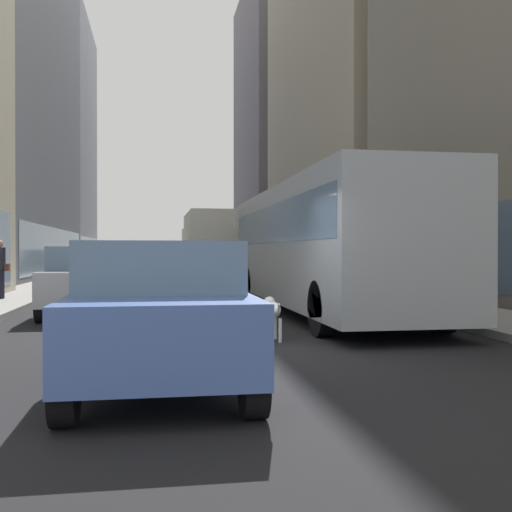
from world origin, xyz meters
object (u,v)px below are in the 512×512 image
object	(u,v)px
transit_bus	(321,241)
car_grey_wagon	(135,260)
box_truck	(214,247)
pedestrian_with_handbag	(0,269)
car_silver_sedan	(89,280)
car_black_suv	(198,263)
car_blue_hatchback	(160,311)
dalmatian_dog	(273,310)
car_yellow_taxi	(156,267)

from	to	relation	value
transit_bus	car_grey_wagon	world-z (taller)	transit_bus
box_truck	pedestrian_with_handbag	bearing A→B (deg)	-134.33
car_grey_wagon	car_silver_sedan	distance (m)	35.92
car_black_suv	car_grey_wagon	bearing A→B (deg)	103.86
car_blue_hatchback	dalmatian_dog	distance (m)	3.60
car_yellow_taxi	box_truck	distance (m)	2.66
car_blue_hatchback	car_grey_wagon	distance (m)	43.97
box_truck	dalmatian_dog	xyz separation A→B (m)	(-0.47, -15.33, -1.15)
transit_bus	box_truck	xyz separation A→B (m)	(-1.60, 10.91, -0.11)
pedestrian_with_handbag	transit_bus	bearing A→B (deg)	-24.84
car_grey_wagon	car_yellow_taxi	size ratio (longest dim) A/B	1.00
car_silver_sedan	car_yellow_taxi	distance (m)	11.23
car_blue_hatchback	car_silver_sedan	world-z (taller)	same
car_grey_wagon	car_silver_sedan	bearing A→B (deg)	-90.00
car_blue_hatchback	car_silver_sedan	bearing A→B (deg)	101.28
car_silver_sedan	pedestrian_with_handbag	bearing A→B (deg)	130.44
transit_bus	box_truck	size ratio (longest dim) A/B	1.54
dalmatian_dog	car_yellow_taxi	bearing A→B (deg)	96.83
transit_bus	pedestrian_with_handbag	distance (m)	9.33
car_silver_sedan	box_truck	world-z (taller)	box_truck
transit_bus	box_truck	distance (m)	11.02
car_silver_sedan	dalmatian_dog	world-z (taller)	car_silver_sedan
transit_bus	car_black_suv	xyz separation A→B (m)	(-1.60, 20.28, -0.95)
car_yellow_taxi	dalmatian_dog	world-z (taller)	car_yellow_taxi
dalmatian_dog	box_truck	bearing A→B (deg)	88.24
car_silver_sedan	box_truck	distance (m)	11.11
transit_bus	car_black_suv	distance (m)	20.37
box_truck	dalmatian_dog	bearing A→B (deg)	-91.76
pedestrian_with_handbag	car_black_suv	bearing A→B (deg)	67.33
transit_bus	car_black_suv	bearing A→B (deg)	94.51
transit_bus	car_silver_sedan	distance (m)	5.71
car_yellow_taxi	pedestrian_with_handbag	distance (m)	8.97
pedestrian_with_handbag	car_silver_sedan	bearing A→B (deg)	-49.56
transit_bus	pedestrian_with_handbag	world-z (taller)	transit_bus
transit_bus	dalmatian_dog	world-z (taller)	transit_bus
car_silver_sedan	pedestrian_with_handbag	size ratio (longest dim) A/B	2.60
car_black_suv	box_truck	xyz separation A→B (m)	(-0.00, -9.38, 0.84)
car_silver_sedan	pedestrian_with_handbag	world-z (taller)	pedestrian_with_handbag
dalmatian_dog	car_silver_sedan	bearing A→B (deg)	125.23
car_blue_hatchback	dalmatian_dog	world-z (taller)	car_blue_hatchback
car_silver_sedan	box_truck	xyz separation A→B (m)	(4.00, 10.33, 0.84)
dalmatian_dog	car_grey_wagon	bearing A→B (deg)	94.93
box_truck	pedestrian_with_handbag	world-z (taller)	box_truck
car_black_suv	car_yellow_taxi	bearing A→B (deg)	-105.61
car_grey_wagon	car_black_suv	xyz separation A→B (m)	(4.00, -16.21, 0.00)
car_grey_wagon	car_black_suv	size ratio (longest dim) A/B	0.89
car_yellow_taxi	pedestrian_with_handbag	bearing A→B (deg)	-119.69
car_yellow_taxi	dalmatian_dog	bearing A→B (deg)	-83.17
car_black_suv	dalmatian_dog	distance (m)	24.71
transit_bus	pedestrian_with_handbag	xyz separation A→B (m)	(-8.44, 3.91, -0.76)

